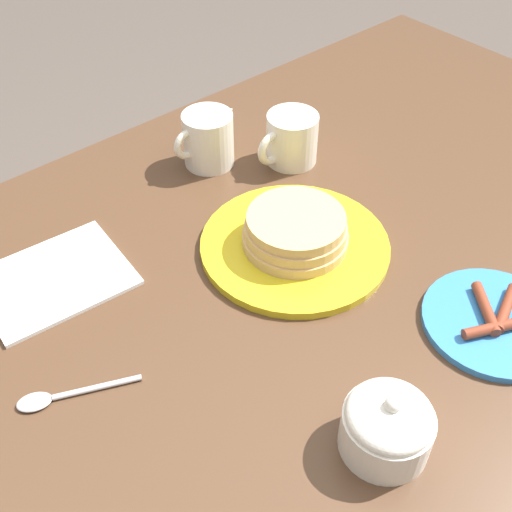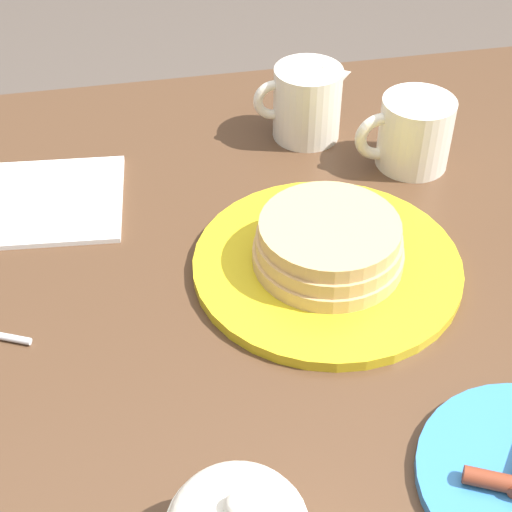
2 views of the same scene
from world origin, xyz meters
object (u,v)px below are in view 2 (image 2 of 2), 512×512
at_px(pancake_plate, 328,254).
at_px(creamer_pitcher, 308,101).
at_px(coffee_mug, 413,132).
at_px(napkin, 36,202).

height_order(pancake_plate, creamer_pitcher, creamer_pitcher).
xyz_separation_m(coffee_mug, creamer_pitcher, (0.10, -0.08, 0.00)).
xyz_separation_m(creamer_pitcher, napkin, (0.33, 0.08, -0.04)).
bearing_deg(napkin, pancake_plate, 149.97).
height_order(creamer_pitcher, napkin, creamer_pitcher).
bearing_deg(pancake_plate, napkin, -30.03).
relative_size(coffee_mug, napkin, 0.56).
relative_size(pancake_plate, coffee_mug, 2.36).
bearing_deg(coffee_mug, napkin, -0.47).
xyz_separation_m(pancake_plate, creamer_pitcher, (-0.04, -0.25, 0.03)).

